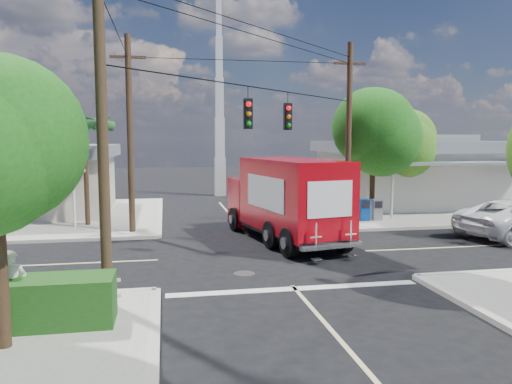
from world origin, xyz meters
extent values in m
plane|color=black|center=(0.00, 0.00, 0.00)|extent=(120.00, 120.00, 0.00)
cube|color=#A49F94|center=(11.00, 11.00, 0.07)|extent=(14.00, 14.00, 0.14)
cube|color=beige|center=(4.00, 11.00, 0.07)|extent=(0.25, 14.00, 0.14)
cube|color=beige|center=(11.00, 4.00, 0.07)|extent=(14.00, 0.25, 0.14)
cube|color=#A49F94|center=(-11.00, 11.00, 0.07)|extent=(14.00, 14.00, 0.14)
cube|color=beige|center=(-4.00, 11.00, 0.07)|extent=(0.25, 14.00, 0.14)
cube|color=beige|center=(0.00, 10.00, 0.01)|extent=(0.12, 12.00, 0.01)
cube|color=beige|center=(0.00, -10.00, 0.01)|extent=(0.12, 12.00, 0.01)
cube|color=beige|center=(10.00, 0.00, 0.01)|extent=(12.00, 0.12, 0.01)
cube|color=silver|center=(0.00, -4.30, 0.01)|extent=(7.50, 0.40, 0.01)
cube|color=beige|center=(12.50, 12.00, 1.84)|extent=(11.00, 8.00, 3.40)
cube|color=gray|center=(12.50, 12.00, 3.89)|extent=(11.80, 8.80, 0.70)
cube|color=gray|center=(12.50, 12.00, 4.39)|extent=(6.05, 4.40, 0.50)
cube|color=gray|center=(12.50, 7.10, 3.04)|extent=(9.90, 1.80, 0.15)
cylinder|color=silver|center=(8.10, 6.30, 1.59)|extent=(0.12, 0.12, 2.90)
cube|color=beige|center=(-12.00, 12.50, 1.74)|extent=(10.00, 8.00, 3.20)
cube|color=gray|center=(-12.00, 12.50, 3.69)|extent=(10.80, 8.80, 0.70)
cube|color=gray|center=(-12.00, 12.50, 4.19)|extent=(5.50, 4.40, 0.50)
cylinder|color=silver|center=(-8.00, 6.80, 1.49)|extent=(0.12, 0.12, 2.70)
cube|color=silver|center=(0.50, 20.00, 1.50)|extent=(0.80, 0.80, 3.00)
cube|color=silver|center=(0.50, 20.00, 4.50)|extent=(0.70, 0.70, 3.00)
cube|color=silver|center=(0.50, 20.00, 7.50)|extent=(0.60, 0.60, 3.00)
cube|color=silver|center=(0.50, 20.00, 10.50)|extent=(0.50, 0.50, 3.00)
cube|color=silver|center=(0.50, 20.00, 13.50)|extent=(0.40, 0.40, 3.00)
cylinder|color=#422D1C|center=(-7.00, -7.50, 2.00)|extent=(0.28, 0.28, 3.71)
sphere|color=#175216|center=(-6.65, -7.80, 4.20)|extent=(3.25, 3.25, 3.25)
cylinder|color=#422D1C|center=(7.20, 6.80, 2.19)|extent=(0.28, 0.28, 4.10)
sphere|color=#175216|center=(7.20, 6.80, 4.75)|extent=(4.10, 4.10, 4.10)
sphere|color=#175216|center=(6.80, 7.00, 5.00)|extent=(3.33, 3.33, 3.33)
sphere|color=#175216|center=(7.55, 6.50, 4.62)|extent=(3.58, 3.58, 3.58)
cylinder|color=#422D1C|center=(9.80, 9.00, 1.93)|extent=(0.28, 0.28, 3.58)
sphere|color=#316918|center=(9.80, 9.00, 4.17)|extent=(3.58, 3.58, 3.58)
sphere|color=#316918|center=(9.40, 9.20, 4.40)|extent=(2.91, 2.91, 2.91)
sphere|color=#316918|center=(10.15, 8.70, 4.06)|extent=(3.14, 3.14, 3.14)
cylinder|color=#422D1C|center=(-7.50, 7.50, 2.64)|extent=(0.24, 0.24, 5.00)
cone|color=#235C25|center=(-6.60, 7.50, 5.24)|extent=(0.50, 2.06, 0.98)
cone|color=#235C25|center=(-6.94, 8.20, 5.24)|extent=(1.92, 1.68, 0.98)
cone|color=#235C25|center=(-7.70, 8.38, 5.24)|extent=(2.12, 0.95, 0.98)
cone|color=#235C25|center=(-8.31, 7.89, 5.24)|extent=(1.34, 2.07, 0.98)
cone|color=#235C25|center=(-8.31, 7.11, 5.24)|extent=(1.34, 2.07, 0.98)
cone|color=#235C25|center=(-7.70, 6.62, 5.24)|extent=(2.12, 0.95, 0.98)
cone|color=#235C25|center=(-6.94, 6.80, 5.24)|extent=(1.92, 1.68, 0.98)
cylinder|color=#422D1C|center=(-9.50, 9.00, 2.44)|extent=(0.24, 0.24, 4.60)
cone|color=#235C25|center=(-8.60, 9.00, 4.84)|extent=(0.50, 2.06, 0.98)
cone|color=#235C25|center=(-8.94, 9.70, 4.84)|extent=(1.92, 1.68, 0.98)
cone|color=#235C25|center=(-9.70, 9.88, 4.84)|extent=(2.12, 0.95, 0.98)
cone|color=#235C25|center=(-10.31, 9.39, 4.84)|extent=(1.34, 2.07, 0.98)
cone|color=#235C25|center=(-10.31, 8.61, 4.84)|extent=(1.34, 2.07, 0.98)
cone|color=#235C25|center=(-9.70, 8.12, 4.84)|extent=(2.12, 0.95, 0.98)
cone|color=#235C25|center=(-8.94, 8.30, 4.84)|extent=(1.92, 1.68, 0.98)
cylinder|color=#473321|center=(-5.20, -5.20, 4.50)|extent=(0.28, 0.28, 9.00)
cylinder|color=#473321|center=(5.20, 5.20, 4.50)|extent=(0.28, 0.28, 9.00)
cube|color=#473321|center=(5.20, 5.20, 8.00)|extent=(1.60, 0.12, 0.12)
cylinder|color=#473321|center=(-5.20, 5.20, 4.50)|extent=(0.28, 0.28, 9.00)
cube|color=#473321|center=(-5.20, 5.20, 8.00)|extent=(1.60, 0.12, 0.12)
cylinder|color=black|center=(0.00, 0.00, 6.20)|extent=(10.43, 10.43, 0.04)
cube|color=black|center=(-0.80, -0.80, 5.25)|extent=(0.30, 0.24, 1.05)
sphere|color=red|center=(-0.80, -0.94, 5.58)|extent=(0.20, 0.20, 0.20)
cube|color=black|center=(1.10, 1.10, 5.25)|extent=(0.30, 0.24, 1.05)
sphere|color=red|center=(1.10, 0.96, 5.58)|extent=(0.20, 0.20, 0.20)
cube|color=silver|center=(-5.00, -5.60, 0.64)|extent=(0.09, 0.06, 1.00)
cube|color=#A71A19|center=(5.80, 6.20, 0.69)|extent=(0.50, 0.50, 1.10)
cube|color=navy|center=(6.50, 6.20, 0.69)|extent=(0.50, 0.50, 1.10)
cube|color=slate|center=(7.20, 6.20, 0.69)|extent=(0.50, 0.50, 1.10)
cube|color=black|center=(1.33, 2.61, 0.56)|extent=(3.88, 8.22, 0.25)
cube|color=#A70611|center=(0.71, 5.64, 1.37)|extent=(2.73, 2.18, 2.23)
cube|color=black|center=(0.56, 6.33, 1.77)|extent=(2.14, 0.68, 0.96)
cube|color=silver|center=(0.52, 6.53, 0.66)|extent=(2.31, 0.59, 0.35)
cube|color=#A70611|center=(1.51, 1.71, 2.08)|extent=(3.67, 6.27, 2.94)
cube|color=white|center=(2.78, 1.97, 2.23)|extent=(0.76, 3.58, 1.32)
cube|color=white|center=(0.25, 1.45, 2.23)|extent=(0.76, 3.58, 1.32)
cube|color=white|center=(2.11, -1.19, 2.23)|extent=(1.79, 0.39, 1.32)
cube|color=silver|center=(2.14, -1.32, 0.56)|extent=(2.44, 0.74, 0.18)
cube|color=silver|center=(1.47, -1.59, 0.96)|extent=(0.46, 0.15, 1.01)
cube|color=silver|center=(2.86, -1.30, 0.96)|extent=(0.46, 0.15, 1.01)
cylinder|color=black|center=(-0.41, 5.25, 0.56)|extent=(0.54, 1.16, 1.12)
cylinder|color=black|center=(1.88, 5.72, 0.56)|extent=(0.54, 1.16, 1.12)
cylinder|color=black|center=(0.78, -0.51, 0.56)|extent=(0.54, 1.16, 1.12)
cylinder|color=black|center=(3.07, -0.04, 0.56)|extent=(0.54, 1.16, 1.12)
imported|color=beige|center=(-7.18, -6.19, 1.00)|extent=(0.73, 0.60, 1.72)
camera|label=1|loc=(-3.71, -18.10, 4.38)|focal=35.00mm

